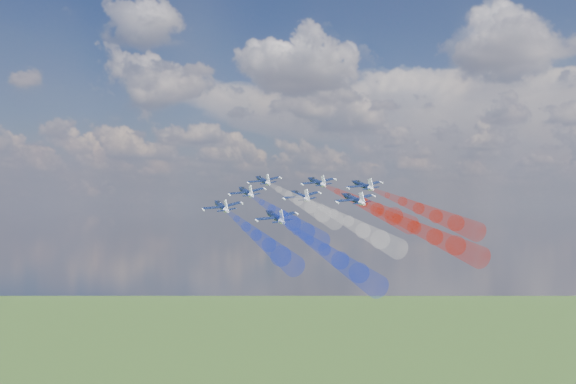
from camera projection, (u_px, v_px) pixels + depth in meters
The scene contains 16 objects.
jet_lead at pixel (263, 180), 168.36m from camera, with size 9.43×11.78×3.14m, color black, non-canonical shape.
trail_lead at pixel (299, 200), 145.84m from camera, with size 3.93×39.08×3.93m, color silver, non-canonical shape.
jet_inner_left at pixel (246, 192), 155.40m from camera, with size 9.43×11.78×3.14m, color black, non-canonical shape.
trail_inner_left at pixel (282, 216), 132.89m from camera, with size 3.93×39.08×3.93m, color #1A33DE, non-canonical shape.
jet_inner_right at pixel (317, 182), 162.75m from camera, with size 9.43×11.78×3.14m, color black, non-canonical shape.
trail_inner_right at pixel (363, 203), 140.24m from camera, with size 3.93×39.08×3.93m, color red, non-canonical shape.
jet_outer_left at pixel (222, 206), 144.62m from camera, with size 9.43×11.78×3.14m, color black, non-canonical shape.
trail_outer_left at pixel (257, 235), 122.10m from camera, with size 3.93×39.08×3.93m, color #1A33DE, non-canonical shape.
jet_center_third at pixel (300, 196), 149.93m from camera, with size 9.43×11.78×3.14m, color black, non-canonical shape.
trail_center_third at pixel (348, 222), 127.42m from camera, with size 3.93×39.08×3.93m, color silver, non-canonical shape.
jet_outer_right at pixel (363, 185), 156.05m from camera, with size 9.43×11.78×3.14m, color black, non-canonical shape.
trail_outer_right at pixel (419, 208), 133.54m from camera, with size 3.93×39.08×3.93m, color red, non-canonical shape.
jet_rear_left at pixel (275, 217), 135.62m from camera, with size 9.43×11.78×3.14m, color black, non-canonical shape.
trail_rear_left at pixel (324, 250), 113.11m from camera, with size 3.93×39.08×3.93m, color #1A33DE, non-canonical shape.
jet_rear_right at pixel (354, 199), 141.60m from camera, with size 9.43×11.78×3.14m, color black, non-canonical shape.
trail_rear_right at pixel (414, 227), 119.09m from camera, with size 3.93×39.08×3.93m, color red, non-canonical shape.
Camera 1 is at (66.96, -118.87, 139.78)m, focal length 39.98 mm.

